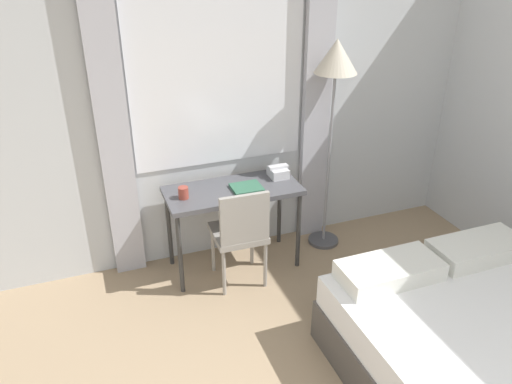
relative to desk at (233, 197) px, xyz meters
The scene contains 7 objects.
wall_back_with_window 0.77m from the desk, 110.81° to the left, with size 5.73×0.13×2.70m.
desk is the anchor object (origin of this frame).
desk_chair 0.31m from the desk, 96.12° to the right, with size 0.41×0.41×0.86m.
standing_lamp 1.27m from the desk, ahead, with size 0.34×0.34×1.83m.
telephone 0.45m from the desk, ahead, with size 0.17×0.17×0.10m.
book 0.14m from the desk, 26.44° to the right, with size 0.24×0.21×0.02m.
mug 0.42m from the desk, behind, with size 0.08×0.08×0.09m.
Camera 1 is at (-0.94, -0.35, 2.51)m, focal length 35.00 mm.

